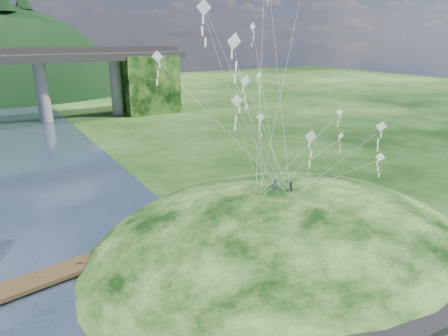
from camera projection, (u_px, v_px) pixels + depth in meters
ground at (220, 293)px, 28.52m from camera, size 320.00×320.00×0.00m
grass_hill at (287, 266)px, 34.57m from camera, size 36.00×32.00×13.00m
footpath at (412, 309)px, 23.67m from camera, size 22.29×5.84×0.83m
wooden_dock at (79, 265)px, 31.12m from camera, size 14.00×4.23×0.99m
kite_flyers at (283, 180)px, 33.85m from camera, size 1.58×1.62×1.78m
kite_swarm at (270, 50)px, 29.80m from camera, size 20.97×17.86×20.04m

